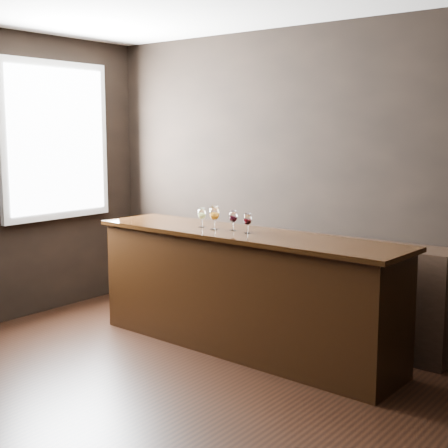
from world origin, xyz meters
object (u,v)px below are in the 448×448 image
Objects in this scene: glass_white at (202,214)px; bar_counter at (243,293)px; glass_red_a at (233,217)px; glass_amber at (214,214)px; glass_red_b at (248,220)px; back_bar_shelf at (311,286)px.

bar_counter is at bearing 0.49° from glass_white.
glass_red_a is (0.32, 0.03, -0.00)m from glass_white.
glass_red_a reaches higher than bar_counter.
glass_amber is 0.34m from glass_red_b.
glass_red_a is 1.01× the size of glass_red_b.
back_bar_shelf is at bearing 70.79° from bar_counter.
bar_counter is at bearing -111.46° from back_bar_shelf.
glass_red_b is (0.51, -0.02, -0.00)m from glass_white.
glass_white is at bearing -173.97° from glass_red_a.
glass_white is at bearing -136.19° from back_bar_shelf.
glass_white reaches higher than glass_red_a.
glass_white is (-0.71, -0.68, 0.67)m from back_bar_shelf.
bar_counter is 0.72m from glass_amber.
glass_red_b is at bearing -1.85° from glass_white.
back_bar_shelf is at bearing 73.62° from glass_red_b.
glass_white reaches higher than bar_counter.
glass_red_a is (0.15, 0.06, -0.02)m from glass_amber.
bar_counter is 16.20× the size of glass_white.
bar_counter is 0.65m from glass_red_a.
glass_amber is 1.21× the size of glass_red_b.
back_bar_shelf is 14.80× the size of glass_white.
glass_red_a is (-0.39, -0.65, 0.67)m from back_bar_shelf.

